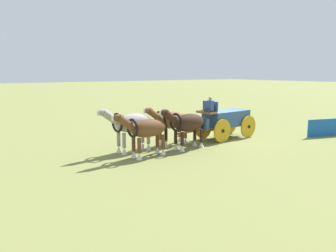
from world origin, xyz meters
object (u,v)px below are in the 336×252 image
Objects in this scene: show_wagon at (225,119)px; draft_horse_rear_off at (171,121)px; draft_horse_rear_near at (187,124)px; draft_horse_lead_off at (131,124)px; draft_horse_lead_near at (146,130)px.

draft_horse_rear_off is (3.69, -0.37, 0.15)m from show_wagon.
draft_horse_lead_off is at bearing -22.20° from draft_horse_rear_near.
show_wagon is 1.94× the size of draft_horse_rear_off.
draft_horse_lead_near is at bearing 4.39° from draft_horse_rear_near.
show_wagon reaches higher than draft_horse_rear_off.
draft_horse_lead_off reaches higher than draft_horse_lead_near.
show_wagon is 1.90× the size of draft_horse_lead_off.
draft_horse_lead_off reaches higher than draft_horse_rear_near.
draft_horse_lead_off reaches higher than draft_horse_rear_off.
draft_horse_lead_off is (2.59, 0.20, 0.08)m from draft_horse_rear_off.
show_wagon is 3.72m from draft_horse_rear_off.
draft_horse_rear_off is 2.92m from draft_horse_lead_near.
draft_horse_rear_near is at bearing -175.61° from draft_horse_lead_near.
draft_horse_lead_near is at bearing 10.27° from show_wagon.
draft_horse_rear_near is at bearing 157.80° from draft_horse_lead_off.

